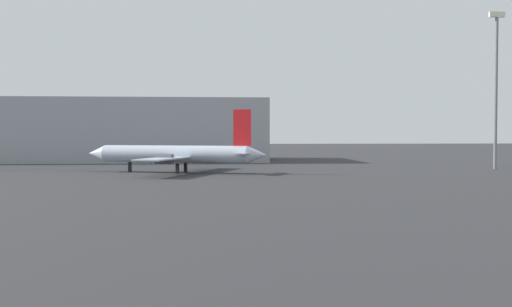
# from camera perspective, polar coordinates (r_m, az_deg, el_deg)

# --- Properties ---
(airplane_far_left) EXTENTS (25.54, 23.34, 8.66)m
(airplane_far_left) POSITION_cam_1_polar(r_m,az_deg,el_deg) (85.33, -7.37, -0.06)
(airplane_far_left) COLOR #B2BCCC
(airplane_far_left) RESTS_ON ground_plane
(light_mast_right) EXTENTS (2.40, 0.50, 23.82)m
(light_mast_right) POSITION_cam_1_polar(r_m,az_deg,el_deg) (100.75, 21.35, 6.18)
(light_mast_right) COLOR slate
(light_mast_right) RESTS_ON ground_plane
(terminal_building) EXTENTS (67.31, 25.14, 11.97)m
(terminal_building) POSITION_cam_1_polar(r_m,az_deg,el_deg) (125.90, -14.78, 2.08)
(terminal_building) COLOR #999EA3
(terminal_building) RESTS_ON ground_plane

